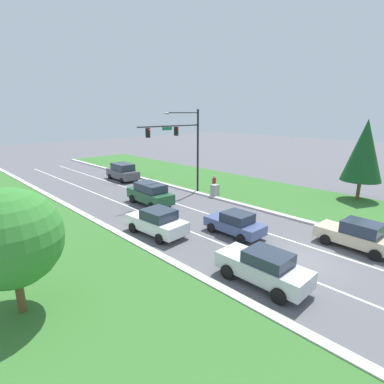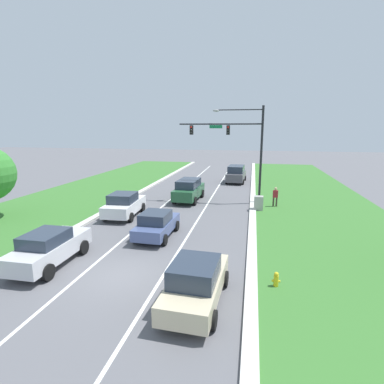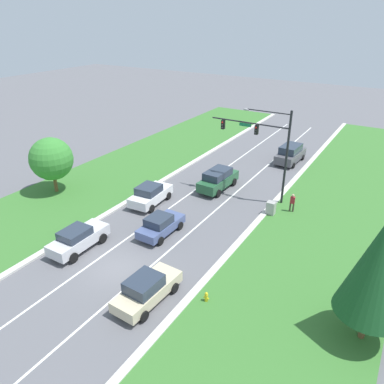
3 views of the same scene
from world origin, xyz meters
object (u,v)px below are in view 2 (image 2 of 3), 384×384
(graphite_suv, at_px, (236,174))
(forest_suv, at_px, (189,190))
(fire_hydrant, at_px, (276,280))
(traffic_signal_mast, at_px, (238,140))
(pedestrian, at_px, (275,196))
(champagne_sedan, at_px, (196,282))
(slate_blue_sedan, at_px, (157,224))
(utility_cabinet, at_px, (258,203))
(white_sedan, at_px, (124,205))
(silver_sedan, at_px, (49,248))

(graphite_suv, distance_m, forest_suv, 11.15)
(graphite_suv, height_order, fire_hydrant, graphite_suv)
(traffic_signal_mast, xyz_separation_m, pedestrian, (3.25, -1.13, -4.53))
(champagne_sedan, distance_m, slate_blue_sedan, 7.38)
(traffic_signal_mast, xyz_separation_m, slate_blue_sedan, (-4.20, -9.71, -4.68))
(traffic_signal_mast, bearing_deg, utility_cabinet, -52.58)
(utility_cabinet, xyz_separation_m, fire_hydrant, (0.55, -11.95, -0.25))
(white_sedan, height_order, slate_blue_sedan, white_sedan)
(forest_suv, distance_m, white_sedan, 6.84)
(white_sedan, xyz_separation_m, utility_cabinet, (9.81, 3.56, -0.30))
(forest_suv, bearing_deg, graphite_suv, 73.63)
(traffic_signal_mast, distance_m, silver_sedan, 17.08)
(utility_cabinet, bearing_deg, traffic_signal_mast, 127.42)
(silver_sedan, height_order, pedestrian, silver_sedan)
(graphite_suv, bearing_deg, utility_cabinet, -75.92)
(slate_blue_sedan, distance_m, fire_hydrant, 8.15)
(white_sedan, relative_size, fire_hydrant, 6.50)
(graphite_suv, distance_m, slate_blue_sedan, 20.31)
(champagne_sedan, height_order, fire_hydrant, champagne_sedan)
(traffic_signal_mast, height_order, fire_hydrant, traffic_signal_mast)
(traffic_signal_mast, relative_size, slate_blue_sedan, 2.00)
(white_sedan, height_order, pedestrian, white_sedan)
(forest_suv, bearing_deg, slate_blue_sedan, -87.04)
(white_sedan, height_order, utility_cabinet, white_sedan)
(slate_blue_sedan, bearing_deg, utility_cabinet, 51.00)
(graphite_suv, relative_size, fire_hydrant, 7.08)
(forest_suv, xyz_separation_m, fire_hydrant, (6.69, -14.16, -0.68))
(white_sedan, distance_m, slate_blue_sedan, 5.23)
(forest_suv, relative_size, white_sedan, 1.10)
(silver_sedan, relative_size, champagne_sedan, 0.99)
(silver_sedan, relative_size, white_sedan, 1.00)
(slate_blue_sedan, distance_m, pedestrian, 11.36)
(champagne_sedan, relative_size, pedestrian, 2.72)
(traffic_signal_mast, relative_size, graphite_suv, 1.67)
(fire_hydrant, bearing_deg, traffic_signal_mast, 99.60)
(graphite_suv, bearing_deg, slate_blue_sedan, -97.20)
(forest_suv, xyz_separation_m, champagne_sedan, (3.68, -15.87, -0.17))
(utility_cabinet, distance_m, fire_hydrant, 11.97)
(graphite_suv, bearing_deg, pedestrian, -68.34)
(champagne_sedan, bearing_deg, silver_sedan, 169.43)
(traffic_signal_mast, relative_size, champagne_sedan, 1.80)
(graphite_suv, distance_m, white_sedan, 17.87)
(white_sedan, bearing_deg, forest_suv, 54.22)
(white_sedan, relative_size, slate_blue_sedan, 1.10)
(slate_blue_sedan, xyz_separation_m, utility_cabinet, (6.09, 7.24, -0.20))
(traffic_signal_mast, xyz_separation_m, fire_hydrant, (2.44, -14.42, -5.13))
(forest_suv, bearing_deg, silver_sedan, -102.18)
(graphite_suv, bearing_deg, forest_suv, -106.06)
(traffic_signal_mast, xyz_separation_m, champagne_sedan, (-0.57, -16.13, -4.62))
(utility_cabinet, bearing_deg, champagne_sedan, -100.21)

